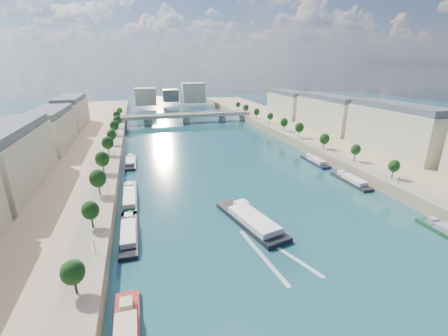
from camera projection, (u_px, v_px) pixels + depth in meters
ground at (225, 165)px, 150.78m from camera, size 700.00×700.00×0.00m
quay_left at (67, 174)px, 131.18m from camera, size 44.00×520.00×5.00m
quay_right at (347, 149)px, 168.74m from camera, size 44.00×520.00×5.00m
pave_left at (103, 165)px, 134.25m from camera, size 14.00×520.00×0.10m
pave_right at (324, 147)px, 163.98m from camera, size 14.00×520.00×0.10m
trees_left at (106, 152)px, 134.79m from camera, size 4.80×268.80×8.26m
trees_right at (312, 134)px, 170.74m from camera, size 4.80×268.80×8.26m
lamps_left at (111, 166)px, 125.45m from camera, size 0.36×200.36×4.28m
lamps_right at (313, 140)px, 166.44m from camera, size 0.36×200.36×4.28m
buildings_left at (35, 139)px, 134.07m from camera, size 16.00×226.00×23.20m
buildings_right at (356, 120)px, 178.41m from camera, size 16.00×226.00×23.20m
skyline at (175, 94)px, 345.93m from camera, size 79.00×42.00×22.00m
bridge at (186, 117)px, 256.23m from camera, size 112.00×12.00×8.15m
tour_barge at (251, 220)px, 94.92m from camera, size 15.24×31.43×4.11m
wake at (273, 253)px, 80.30m from camera, size 13.37×25.98×0.04m
moored_barges_left at (129, 237)px, 86.46m from camera, size 5.00×161.78×3.60m
moored_barges_right at (390, 202)px, 108.42m from camera, size 5.00×121.02×3.60m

